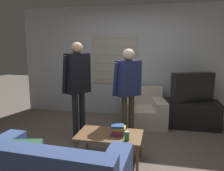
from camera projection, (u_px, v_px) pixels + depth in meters
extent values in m
plane|color=#665B51|center=(108.00, 154.00, 3.38)|extent=(16.00, 16.00, 0.00)
cube|color=#ADB2B7|center=(127.00, 62.00, 5.11)|extent=(5.20, 0.06, 2.55)
cube|color=#A8A393|center=(115.00, 59.00, 5.12)|extent=(1.06, 0.02, 1.16)
cube|color=gray|center=(115.00, 80.00, 5.19)|extent=(1.04, 0.00, 0.01)
cube|color=gray|center=(115.00, 72.00, 5.16)|extent=(1.04, 0.00, 0.01)
cube|color=gray|center=(115.00, 64.00, 5.12)|extent=(1.04, 0.00, 0.01)
cube|color=gray|center=(115.00, 55.00, 5.09)|extent=(1.04, 0.00, 0.01)
cube|color=gray|center=(115.00, 47.00, 5.05)|extent=(1.04, 0.00, 0.01)
cube|color=gray|center=(115.00, 38.00, 5.02)|extent=(1.04, 0.00, 0.01)
cube|color=#384C7F|center=(27.00, 169.00, 1.88)|extent=(1.61, 0.28, 0.39)
cube|color=#384C7F|center=(113.00, 171.00, 2.04)|extent=(0.28, 0.87, 0.19)
cube|color=#38704C|center=(27.00, 155.00, 2.33)|extent=(0.40, 0.30, 0.37)
cube|color=beige|center=(143.00, 116.00, 4.64)|extent=(1.05, 1.00, 0.38)
cube|color=beige|center=(141.00, 95.00, 4.88)|extent=(0.93, 0.37, 0.38)
cube|color=beige|center=(159.00, 103.00, 4.58)|extent=(0.39, 0.87, 0.17)
cube|color=beige|center=(127.00, 103.00, 4.59)|extent=(0.39, 0.87, 0.17)
cube|color=brown|center=(110.00, 135.00, 3.14)|extent=(0.93, 0.55, 0.04)
cylinder|color=brown|center=(87.00, 139.00, 3.49)|extent=(0.04, 0.04, 0.37)
cylinder|color=brown|center=(140.00, 144.00, 3.31)|extent=(0.04, 0.04, 0.37)
cylinder|color=brown|center=(76.00, 153.00, 3.04)|extent=(0.04, 0.04, 0.37)
cylinder|color=brown|center=(137.00, 160.00, 2.86)|extent=(0.04, 0.04, 0.37)
cube|color=black|center=(191.00, 114.00, 4.52)|extent=(1.10, 0.56, 0.54)
cube|color=black|center=(193.00, 87.00, 4.42)|extent=(0.87, 0.55, 0.59)
cube|color=#3D4738|center=(190.00, 86.00, 4.52)|extent=(0.68, 0.33, 0.48)
cylinder|color=black|center=(76.00, 118.00, 3.72)|extent=(0.10, 0.10, 0.88)
cylinder|color=black|center=(82.00, 117.00, 3.81)|extent=(0.10, 0.10, 0.88)
cube|color=black|center=(78.00, 73.00, 3.63)|extent=(0.39, 0.44, 0.66)
sphere|color=tan|center=(77.00, 48.00, 3.55)|extent=(0.19, 0.19, 0.19)
cylinder|color=black|center=(65.00, 75.00, 3.51)|extent=(0.17, 0.15, 0.63)
cylinder|color=black|center=(78.00, 58.00, 3.95)|extent=(0.56, 0.41, 0.21)
cube|color=black|center=(69.00, 61.00, 4.18)|extent=(0.07, 0.06, 0.13)
cylinder|color=#4C4233|center=(124.00, 118.00, 3.82)|extent=(0.10, 0.10, 0.81)
cylinder|color=#4C4233|center=(131.00, 117.00, 3.89)|extent=(0.10, 0.10, 0.81)
cube|color=navy|center=(128.00, 78.00, 3.73)|extent=(0.44, 0.43, 0.61)
sphere|color=beige|center=(129.00, 55.00, 3.66)|extent=(0.20, 0.20, 0.20)
cylinder|color=navy|center=(116.00, 79.00, 3.66)|extent=(0.16, 0.16, 0.58)
cylinder|color=navy|center=(130.00, 65.00, 4.04)|extent=(0.43, 0.47, 0.24)
cube|color=black|center=(122.00, 69.00, 4.29)|extent=(0.07, 0.07, 0.13)
cube|color=#75387F|center=(117.00, 134.00, 3.11)|extent=(0.17, 0.16, 0.03)
cube|color=maroon|center=(118.00, 131.00, 3.10)|extent=(0.18, 0.18, 0.04)
cube|color=gold|center=(119.00, 128.00, 3.11)|extent=(0.21, 0.18, 0.04)
cube|color=#284C89|center=(118.00, 126.00, 3.09)|extent=(0.20, 0.17, 0.03)
cylinder|color=#238E47|center=(127.00, 136.00, 2.91)|extent=(0.07, 0.07, 0.12)
cylinder|color=silver|center=(127.00, 132.00, 2.90)|extent=(0.06, 0.06, 0.00)
cube|color=black|center=(116.00, 132.00, 3.16)|extent=(0.10, 0.13, 0.02)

